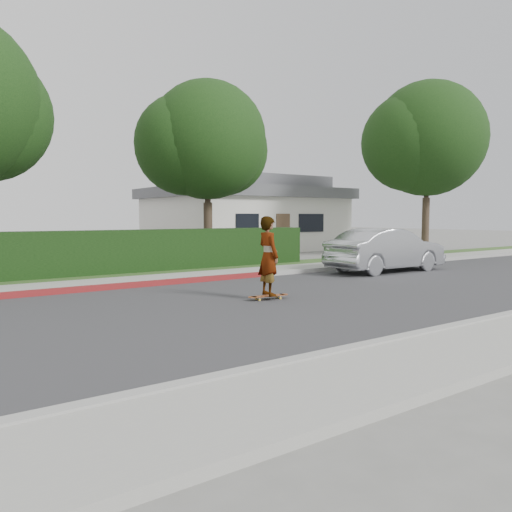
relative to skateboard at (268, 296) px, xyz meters
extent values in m
plane|color=slate|center=(1.84, -0.37, -0.09)|extent=(120.00, 120.00, 0.00)
cube|color=#2D2D30|center=(1.84, -0.37, -0.09)|extent=(60.00, 8.00, 0.01)
cube|color=#9E9E99|center=(1.84, -4.47, -0.02)|extent=(60.00, 0.20, 0.15)
cube|color=#9E9E99|center=(1.84, 3.73, -0.02)|extent=(60.00, 0.20, 0.15)
cube|color=maroon|center=(-3.16, 3.73, -0.01)|extent=(12.00, 0.21, 0.15)
cube|color=gray|center=(1.84, 4.63, -0.03)|extent=(60.00, 1.60, 0.12)
cube|color=#2D4C1E|center=(1.84, 6.23, -0.04)|extent=(60.00, 1.60, 0.10)
cube|color=black|center=(-1.16, 6.83, 0.66)|extent=(15.00, 1.00, 1.50)
cylinder|color=#33261C|center=(3.34, 8.63, 1.17)|extent=(0.36, 0.36, 2.52)
cylinder|color=#33261C|center=(3.34, 8.63, 3.06)|extent=(0.24, 0.24, 2.10)
sphere|color=black|center=(3.34, 8.63, 4.95)|extent=(4.80, 4.80, 4.80)
sphere|color=black|center=(2.54, 9.03, 4.75)|extent=(4.08, 4.08, 4.08)
sphere|color=black|center=(4.24, 8.93, 4.65)|extent=(3.84, 3.84, 3.84)
cylinder|color=#33261C|center=(14.34, 6.13, 1.35)|extent=(0.36, 0.36, 2.88)
cylinder|color=#33261C|center=(14.34, 6.13, 3.51)|extent=(0.24, 0.24, 2.40)
sphere|color=black|center=(14.34, 6.13, 5.67)|extent=(5.60, 5.60, 5.60)
sphere|color=black|center=(13.54, 6.53, 5.47)|extent=(4.76, 4.76, 4.76)
sphere|color=black|center=(15.24, 6.43, 5.37)|extent=(4.48, 4.48, 4.48)
cube|color=beige|center=(9.84, 15.63, 1.41)|extent=(10.00, 8.00, 3.00)
cube|color=#4C4C51|center=(9.84, 15.63, 3.21)|extent=(10.60, 8.60, 0.60)
cube|color=#4C4C51|center=(9.84, 15.63, 3.81)|extent=(8.40, 6.40, 0.80)
cube|color=black|center=(7.34, 11.61, 1.51)|extent=(1.40, 0.06, 1.00)
cube|color=black|center=(11.64, 11.61, 1.51)|extent=(1.80, 0.06, 1.00)
cube|color=brown|center=(9.64, 11.61, 0.96)|extent=(0.90, 0.06, 2.10)
cylinder|color=gold|center=(-0.29, -0.05, -0.05)|extent=(0.06, 0.04, 0.06)
cylinder|color=gold|center=(-0.27, 0.11, -0.05)|extent=(0.06, 0.04, 0.06)
cylinder|color=gold|center=(0.27, -0.11, -0.05)|extent=(0.06, 0.04, 0.06)
cylinder|color=gold|center=(0.29, 0.05, -0.05)|extent=(0.06, 0.04, 0.06)
cube|color=silver|center=(-0.28, 0.03, -0.01)|extent=(0.07, 0.17, 0.02)
cube|color=silver|center=(0.28, -0.03, -0.01)|extent=(0.07, 0.17, 0.02)
cube|color=maroon|center=(0.00, 0.00, 0.01)|extent=(0.86, 0.30, 0.02)
cylinder|color=maroon|center=(-0.42, 0.05, 0.01)|extent=(0.23, 0.23, 0.02)
cylinder|color=maroon|center=(0.42, -0.05, 0.01)|extent=(0.23, 0.23, 0.02)
imported|color=white|center=(0.00, 0.00, 0.94)|extent=(0.52, 0.72, 1.85)
imported|color=#B9BBC1|center=(6.97, 2.39, 0.68)|extent=(4.67, 1.66, 1.53)
camera|label=1|loc=(-6.91, -9.26, 1.85)|focal=35.00mm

